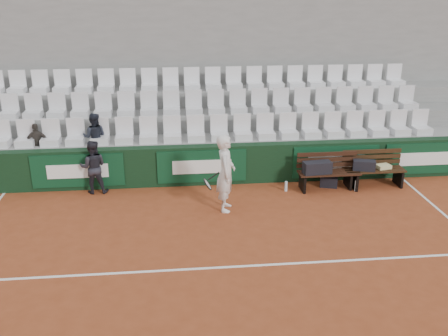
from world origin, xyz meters
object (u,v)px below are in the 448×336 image
water_bottle_near (286,186)px  water_bottle_far (356,186)px  tennis_player (226,173)px  ball_kid (93,167)px  bench_left (328,181)px  bench_right (373,177)px  sports_bag_right (364,165)px  sports_bag_ground (329,182)px  spectator_c (93,120)px  spectator_b (35,125)px  sports_bag_left (317,168)px

water_bottle_near → water_bottle_far: bearing=-5.6°
tennis_player → ball_kid: size_ratio=1.33×
bench_left → bench_right: bearing=4.2°
sports_bag_right → water_bottle_far: sports_bag_right is taller
water_bottle_near → ball_kid: 4.67m
sports_bag_right → ball_kid: 6.58m
bench_right → ball_kid: 6.87m
sports_bag_ground → spectator_c: bearing=169.9°
water_bottle_near → spectator_c: 5.03m
water_bottle_near → sports_bag_ground: bearing=8.9°
water_bottle_far → spectator_b: spectator_b is taller
water_bottle_far → tennis_player: 3.43m
sports_bag_left → tennis_player: size_ratio=0.39×
bench_right → water_bottle_far: 0.60m
sports_bag_ground → sports_bag_left: bearing=-151.8°
sports_bag_left → sports_bag_ground: 0.64m
sports_bag_ground → water_bottle_near: bearing=-171.1°
spectator_b → sports_bag_left: bearing=161.7°
sports_bag_left → water_bottle_near: sports_bag_left is taller
bench_right → sports_bag_ground: (-1.11, 0.07, -0.10)m
bench_right → spectator_b: 8.46m
sports_bag_ground → ball_kid: size_ratio=0.32×
water_bottle_far → spectator_c: bearing=167.8°
sports_bag_right → water_bottle_near: sports_bag_right is taller
sports_bag_right → sports_bag_left: bearing=-175.4°
sports_bag_ground → tennis_player: 2.99m
sports_bag_right → sports_bag_ground: 0.95m
bench_right → sports_bag_right: sports_bag_right is taller
sports_bag_right → spectator_c: bearing=170.2°
ball_kid → spectator_b: (-1.43, 0.80, 0.84)m
water_bottle_near → spectator_b: 6.32m
ball_kid → bench_left: bearing=175.7°
tennis_player → ball_kid: 3.31m
bench_left → sports_bag_ground: 0.20m
bench_right → ball_kid: bearing=177.5°
sports_bag_ground → ball_kid: (-5.74, 0.23, 0.53)m
water_bottle_far → ball_kid: 6.37m
bench_right → water_bottle_far: bench_right is taller
sports_bag_left → spectator_b: (-6.79, 1.23, 0.90)m
bench_right → spectator_b: bearing=172.4°
spectator_b → spectator_c: (1.40, 0.00, 0.11)m
sports_bag_ground → water_bottle_near: sports_bag_ground is taller
bench_left → sports_bag_left: sports_bag_left is taller
water_bottle_far → spectator_b: (-7.76, 1.37, 1.36)m
bench_right → water_bottle_far: size_ratio=5.50×
spectator_c → sports_bag_right: bearing=174.4°
water_bottle_near → spectator_c: spectator_c is taller
tennis_player → spectator_b: 4.98m
bench_right → tennis_player: tennis_player is taller
water_bottle_far → tennis_player: bearing=-167.9°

